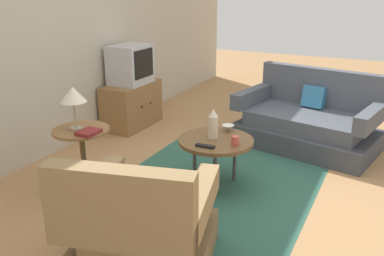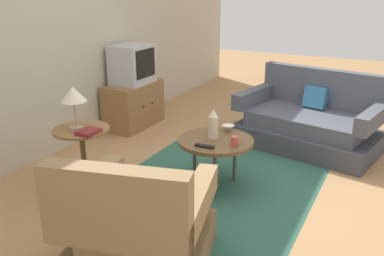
% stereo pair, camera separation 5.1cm
% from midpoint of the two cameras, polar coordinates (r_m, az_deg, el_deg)
% --- Properties ---
extents(ground_plane, '(16.00, 16.00, 0.00)m').
position_cam_midpoint_polar(ground_plane, '(4.12, 6.25, -7.73)').
color(ground_plane, '#AD7F51').
extents(back_wall, '(9.00, 0.12, 2.70)m').
position_cam_midpoint_polar(back_wall, '(4.95, -18.49, 12.38)').
color(back_wall, '#BCB29E').
rests_on(back_wall, ground).
extents(area_rug, '(2.18, 1.86, 0.00)m').
position_cam_midpoint_polar(area_rug, '(4.09, 3.52, -7.80)').
color(area_rug, '#2D5B4C').
rests_on(area_rug, ground).
extents(armchair, '(1.11, 1.07, 0.92)m').
position_cam_midpoint_polar(armchair, '(2.85, -6.82, -14.07)').
color(armchair, brown).
rests_on(armchair, ground).
extents(couch, '(1.22, 1.73, 0.88)m').
position_cam_midpoint_polar(couch, '(5.15, 16.19, 0.68)').
color(couch, '#3E424B').
rests_on(couch, ground).
extents(coffee_table, '(0.71, 0.71, 0.48)m').
position_cam_midpoint_polar(coffee_table, '(3.91, 3.64, -2.08)').
color(coffee_table, brown).
rests_on(coffee_table, ground).
extents(side_table, '(0.52, 0.52, 0.59)m').
position_cam_midpoint_polar(side_table, '(4.01, -14.43, -2.27)').
color(side_table, olive).
rests_on(side_table, ground).
extents(tv_stand, '(0.86, 0.47, 0.60)m').
position_cam_midpoint_polar(tv_stand, '(5.71, -7.76, 3.21)').
color(tv_stand, olive).
rests_on(tv_stand, ground).
extents(television, '(0.53, 0.43, 0.50)m').
position_cam_midpoint_polar(television, '(5.58, -7.94, 8.65)').
color(television, '#B7B7BC').
rests_on(television, tv_stand).
extents(table_lamp, '(0.24, 0.24, 0.40)m').
position_cam_midpoint_polar(table_lamp, '(3.87, -15.62, 4.34)').
color(table_lamp, '#9E937A').
rests_on(table_lamp, side_table).
extents(vase, '(0.09, 0.09, 0.28)m').
position_cam_midpoint_polar(vase, '(3.88, 3.29, 0.51)').
color(vase, beige).
rests_on(vase, coffee_table).
extents(mug, '(0.12, 0.07, 0.09)m').
position_cam_midpoint_polar(mug, '(3.76, 6.29, -1.76)').
color(mug, '#B74C3D').
rests_on(mug, coffee_table).
extents(bowl, '(0.13, 0.13, 0.06)m').
position_cam_midpoint_polar(bowl, '(4.12, 5.33, -0.01)').
color(bowl, silver).
rests_on(bowl, coffee_table).
extents(tv_remote_dark, '(0.06, 0.18, 0.02)m').
position_cam_midpoint_polar(tv_remote_dark, '(3.70, 2.12, -2.51)').
color(tv_remote_dark, black).
rests_on(tv_remote_dark, coffee_table).
extents(book, '(0.20, 0.16, 0.03)m').
position_cam_midpoint_polar(book, '(3.80, -13.63, -0.51)').
color(book, maroon).
rests_on(book, side_table).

